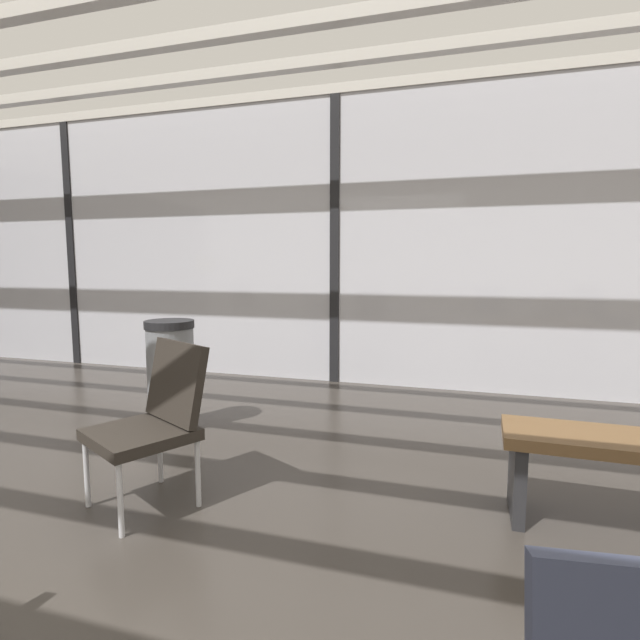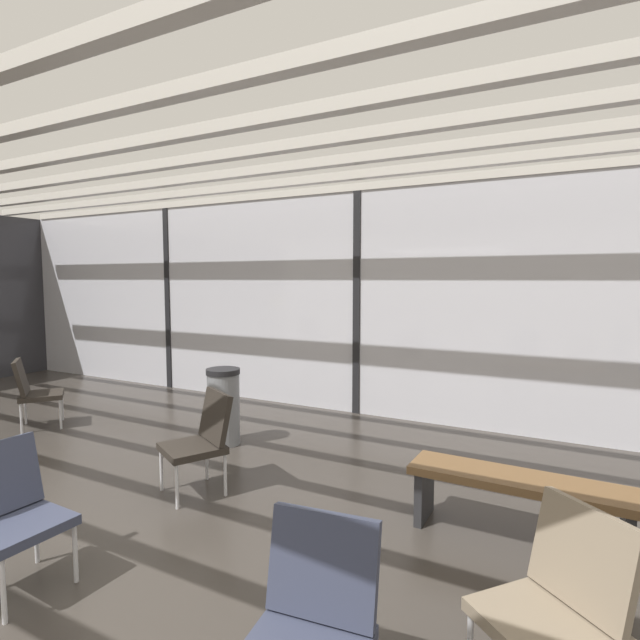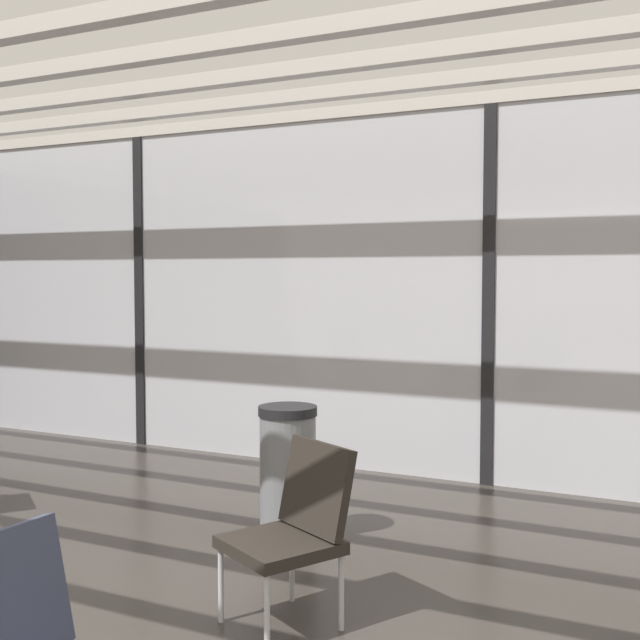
% 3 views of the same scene
% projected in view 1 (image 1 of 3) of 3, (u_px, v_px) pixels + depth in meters
% --- Properties ---
extents(glass_curtain_wall, '(14.00, 0.08, 3.04)m').
position_uv_depth(glass_curtain_wall, '(336.00, 242.00, 5.29)').
color(glass_curtain_wall, silver).
rests_on(glass_curtain_wall, ground).
extents(window_mullion_0, '(0.10, 0.12, 3.04)m').
position_uv_depth(window_mullion_0, '(73.00, 246.00, 6.31)').
color(window_mullion_0, black).
rests_on(window_mullion_0, ground).
extents(window_mullion_1, '(0.10, 0.12, 3.04)m').
position_uv_depth(window_mullion_1, '(336.00, 242.00, 5.29)').
color(window_mullion_1, black).
rests_on(window_mullion_1, ground).
extents(parked_airplane, '(14.09, 3.64, 3.64)m').
position_uv_depth(parked_airplane, '(326.00, 237.00, 9.74)').
color(parked_airplane, silver).
rests_on(parked_airplane, ground).
extents(lounge_chair_4, '(0.67, 0.69, 0.87)m').
position_uv_depth(lounge_chair_4, '(156.00, 414.00, 2.65)').
color(lounge_chair_4, '#28231E').
rests_on(lounge_chair_4, ground).
extents(trash_bin, '(0.38, 0.38, 0.86)m').
position_uv_depth(trash_bin, '(171.00, 375.00, 3.84)').
color(trash_bin, slate).
rests_on(trash_bin, ground).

